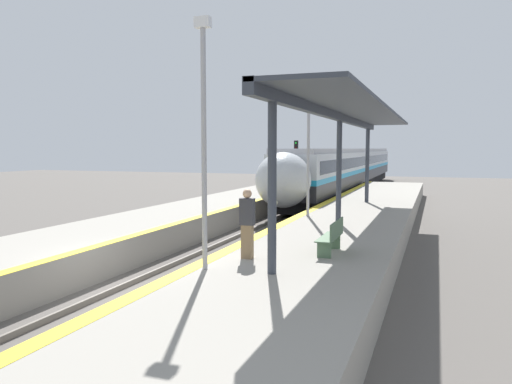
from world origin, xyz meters
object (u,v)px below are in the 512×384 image
object	(u,v)px
platform_bench	(332,236)
railway_signal	(296,164)
train	(348,167)
lamppost_near	(204,128)
person_waiting	(247,222)
lamppost_mid	(308,137)

from	to	relation	value
platform_bench	railway_signal	xyz separation A→B (m)	(-7.19, 22.43, 1.20)
train	lamppost_near	world-z (taller)	lamppost_near
platform_bench	train	bearing A→B (deg)	98.79
railway_signal	lamppost_near	world-z (taller)	lamppost_near
platform_bench	lamppost_near	size ratio (longest dim) A/B	0.29
platform_bench	railway_signal	size ratio (longest dim) A/B	0.38
train	lamppost_near	size ratio (longest dim) A/B	7.34
lamppost_near	train	bearing A→B (deg)	93.89
platform_bench	person_waiting	distance (m)	2.39
train	lamppost_mid	bearing A→B (deg)	-84.48
lamppost_near	lamppost_mid	size ratio (longest dim) A/B	1.00
train	person_waiting	size ratio (longest dim) A/B	23.60
lamppost_mid	train	bearing A→B (deg)	95.52
train	platform_bench	size ratio (longest dim) A/B	24.99
train	lamppost_mid	distance (m)	23.45
train	lamppost_near	bearing A→B (deg)	-86.11
train	railway_signal	world-z (taller)	railway_signal
person_waiting	railway_signal	world-z (taller)	railway_signal
railway_signal	lamppost_near	bearing A→B (deg)	-79.32
person_waiting	railway_signal	size ratio (longest dim) A/B	0.40
person_waiting	lamppost_near	world-z (taller)	lamppost_near
person_waiting	lamppost_mid	size ratio (longest dim) A/B	0.31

